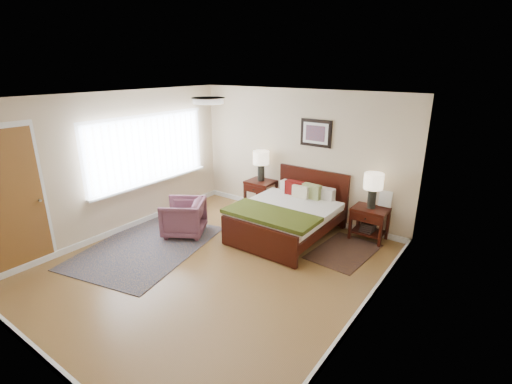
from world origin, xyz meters
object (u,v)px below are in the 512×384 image
nightstand_left (260,187)px  rug_persian (147,247)px  nightstand_right (369,220)px  armchair (184,217)px  lamp_left (261,161)px  bed (289,211)px  lamp_right (373,185)px

nightstand_left → rug_persian: nightstand_left is taller
nightstand_right → armchair: armchair is taller
armchair → rug_persian: 0.82m
lamp_left → rug_persian: lamp_left is taller
nightstand_left → rug_persian: (-0.61, -2.46, -0.53)m
nightstand_left → lamp_left: lamp_left is taller
nightstand_left → lamp_left: 0.55m
nightstand_left → armchair: bearing=-105.1°
bed → armchair: size_ratio=2.63×
bed → rug_persian: (-1.70, -1.78, -0.47)m
lamp_left → lamp_right: lamp_left is taller
lamp_left → armchair: 1.96m
nightstand_left → nightstand_right: bearing=0.2°
armchair → rug_persian: (-0.15, -0.74, -0.32)m
nightstand_left → nightstand_right: size_ratio=1.12×
bed → rug_persian: bearing=-133.6°
nightstand_right → armchair: size_ratio=0.82×
bed → nightstand_left: bed is taller
rug_persian → nightstand_right: bearing=27.6°
armchair → rug_persian: size_ratio=0.30×
lamp_left → armchair: (-0.46, -1.75, -0.76)m
bed → nightstand_right: bearing=29.4°
nightstand_left → armchair: (-0.46, -1.72, -0.21)m
bed → lamp_left: (-1.09, 0.70, 0.61)m
armchair → nightstand_right: bearing=90.3°
nightstand_left → lamp_left: size_ratio=1.08×
nightstand_left → rug_persian: size_ratio=0.27×
bed → lamp_right: lamp_right is taller
armchair → rug_persian: armchair is taller
lamp_left → lamp_right: size_ratio=1.00×
nightstand_left → lamp_left: (0.00, 0.02, 0.55)m
bed → nightstand_right: 1.40m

